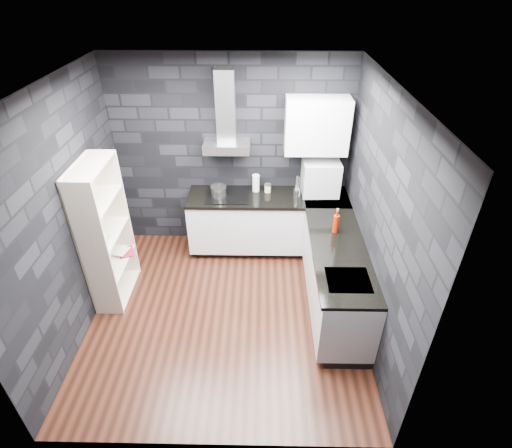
{
  "coord_description": "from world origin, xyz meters",
  "views": [
    {
      "loc": [
        0.42,
        -3.46,
        3.6
      ],
      "look_at": [
        0.35,
        0.45,
        1.0
      ],
      "focal_mm": 28.0,
      "sensor_mm": 36.0,
      "label": 1
    }
  ],
  "objects_px": {
    "appliance_garage": "(320,178)",
    "bookshelf": "(106,234)",
    "glass_vase": "(256,183)",
    "storage_jar": "(268,188)",
    "utensil_crock": "(297,193)",
    "red_bottle": "(336,224)",
    "pot": "(219,191)",
    "fruit_bowl": "(101,239)"
  },
  "relations": [
    {
      "from": "glass_vase",
      "to": "bookshelf",
      "type": "relative_size",
      "value": 0.13
    },
    {
      "from": "pot",
      "to": "red_bottle",
      "type": "xyz_separation_m",
      "value": [
        1.46,
        -0.83,
        0.04
      ]
    },
    {
      "from": "storage_jar",
      "to": "glass_vase",
      "type": "bearing_deg",
      "value": 170.51
    },
    {
      "from": "red_bottle",
      "to": "utensil_crock",
      "type": "bearing_deg",
      "value": 116.34
    },
    {
      "from": "storage_jar",
      "to": "bookshelf",
      "type": "bearing_deg",
      "value": -150.86
    },
    {
      "from": "glass_vase",
      "to": "fruit_bowl",
      "type": "height_order",
      "value": "glass_vase"
    },
    {
      "from": "storage_jar",
      "to": "fruit_bowl",
      "type": "relative_size",
      "value": 0.46
    },
    {
      "from": "appliance_garage",
      "to": "red_bottle",
      "type": "relative_size",
      "value": 2.2
    },
    {
      "from": "glass_vase",
      "to": "utensil_crock",
      "type": "distance_m",
      "value": 0.59
    },
    {
      "from": "appliance_garage",
      "to": "fruit_bowl",
      "type": "height_order",
      "value": "appliance_garage"
    },
    {
      "from": "pot",
      "to": "glass_vase",
      "type": "relative_size",
      "value": 0.85
    },
    {
      "from": "storage_jar",
      "to": "utensil_crock",
      "type": "xyz_separation_m",
      "value": [
        0.39,
        -0.15,
        0.01
      ]
    },
    {
      "from": "bookshelf",
      "to": "fruit_bowl",
      "type": "xyz_separation_m",
      "value": [
        0.0,
        -0.14,
        0.04
      ]
    },
    {
      "from": "utensil_crock",
      "to": "red_bottle",
      "type": "distance_m",
      "value": 0.91
    },
    {
      "from": "utensil_crock",
      "to": "bookshelf",
      "type": "distance_m",
      "value": 2.48
    },
    {
      "from": "red_bottle",
      "to": "bookshelf",
      "type": "xyz_separation_m",
      "value": [
        -2.71,
        -0.11,
        -0.11
      ]
    },
    {
      "from": "glass_vase",
      "to": "red_bottle",
      "type": "xyz_separation_m",
      "value": [
        0.96,
        -0.99,
        -0.01
      ]
    },
    {
      "from": "red_bottle",
      "to": "appliance_garage",
      "type": "bearing_deg",
      "value": 94.89
    },
    {
      "from": "pot",
      "to": "bookshelf",
      "type": "bearing_deg",
      "value": -143.15
    },
    {
      "from": "glass_vase",
      "to": "bookshelf",
      "type": "height_order",
      "value": "bookshelf"
    },
    {
      "from": "storage_jar",
      "to": "appliance_garage",
      "type": "distance_m",
      "value": 0.73
    },
    {
      "from": "pot",
      "to": "glass_vase",
      "type": "distance_m",
      "value": 0.53
    },
    {
      "from": "glass_vase",
      "to": "appliance_garage",
      "type": "relative_size",
      "value": 0.49
    },
    {
      "from": "fruit_bowl",
      "to": "appliance_garage",
      "type": "bearing_deg",
      "value": 24.47
    },
    {
      "from": "pot",
      "to": "appliance_garage",
      "type": "distance_m",
      "value": 1.39
    },
    {
      "from": "pot",
      "to": "fruit_bowl",
      "type": "relative_size",
      "value": 0.89
    },
    {
      "from": "storage_jar",
      "to": "appliance_garage",
      "type": "height_order",
      "value": "appliance_garage"
    },
    {
      "from": "appliance_garage",
      "to": "bookshelf",
      "type": "height_order",
      "value": "bookshelf"
    },
    {
      "from": "pot",
      "to": "red_bottle",
      "type": "distance_m",
      "value": 1.68
    },
    {
      "from": "storage_jar",
      "to": "appliance_garage",
      "type": "relative_size",
      "value": 0.22
    },
    {
      "from": "glass_vase",
      "to": "utensil_crock",
      "type": "height_order",
      "value": "glass_vase"
    },
    {
      "from": "storage_jar",
      "to": "bookshelf",
      "type": "height_order",
      "value": "bookshelf"
    },
    {
      "from": "pot",
      "to": "appliance_garage",
      "type": "bearing_deg",
      "value": 4.93
    },
    {
      "from": "red_bottle",
      "to": "glass_vase",
      "type": "bearing_deg",
      "value": 134.13
    },
    {
      "from": "appliance_garage",
      "to": "fruit_bowl",
      "type": "xyz_separation_m",
      "value": [
        -2.63,
        -1.2,
        -0.19
      ]
    },
    {
      "from": "bookshelf",
      "to": "storage_jar",
      "type": "bearing_deg",
      "value": 42.36
    },
    {
      "from": "glass_vase",
      "to": "storage_jar",
      "type": "distance_m",
      "value": 0.18
    },
    {
      "from": "red_bottle",
      "to": "fruit_bowl",
      "type": "relative_size",
      "value": 0.97
    },
    {
      "from": "storage_jar",
      "to": "utensil_crock",
      "type": "height_order",
      "value": "utensil_crock"
    },
    {
      "from": "glass_vase",
      "to": "red_bottle",
      "type": "bearing_deg",
      "value": -45.87
    },
    {
      "from": "storage_jar",
      "to": "fruit_bowl",
      "type": "bearing_deg",
      "value": -147.73
    },
    {
      "from": "red_bottle",
      "to": "bookshelf",
      "type": "relative_size",
      "value": 0.12
    }
  ]
}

